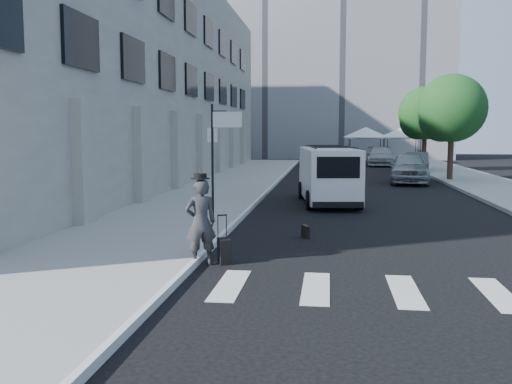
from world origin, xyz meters
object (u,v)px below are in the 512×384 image
(cargo_van, at_px, (328,175))
(parked_car_b, at_px, (417,162))
(suitcase, at_px, (224,251))
(businessman, at_px, (201,222))
(briefcase, at_px, (305,231))
(parked_car_c, at_px, (380,156))
(parked_car_a, at_px, (409,168))

(cargo_van, height_order, parked_car_b, cargo_van)
(parked_car_b, bearing_deg, suitcase, -98.68)
(businessman, bearing_deg, briefcase, -147.45)
(parked_car_c, bearing_deg, parked_car_b, -74.33)
(suitcase, distance_m, cargo_van, 11.01)
(briefcase, relative_size, parked_car_a, 0.09)
(suitcase, bearing_deg, parked_car_c, 56.43)
(parked_car_c, bearing_deg, businessman, -98.44)
(suitcase, xyz_separation_m, parked_car_a, (6.63, 20.09, 0.57))
(briefcase, xyz_separation_m, cargo_van, (0.57, 7.50, 0.96))
(briefcase, xyz_separation_m, suitcase, (-1.63, -3.25, 0.11))
(briefcase, xyz_separation_m, parked_car_a, (4.99, 16.84, 0.69))
(parked_car_a, bearing_deg, briefcase, -100.18)
(parked_car_c, bearing_deg, suitcase, -97.78)
(businessman, height_order, parked_car_a, businessman)
(suitcase, xyz_separation_m, parked_car_c, (6.43, 35.91, 0.49))
(briefcase, distance_m, parked_car_a, 17.58)
(briefcase, distance_m, parked_car_b, 25.90)
(briefcase, height_order, parked_car_a, parked_car_a)
(cargo_van, bearing_deg, businessman, -111.24)
(businessman, relative_size, parked_car_a, 0.37)
(suitcase, distance_m, parked_car_b, 29.46)
(businessman, height_order, parked_car_b, businessman)
(briefcase, bearing_deg, businessman, -139.50)
(parked_car_b, height_order, parked_car_c, parked_car_c)
(cargo_van, bearing_deg, parked_car_c, 72.94)
(cargo_van, xyz_separation_m, parked_car_c, (4.23, 25.15, -0.36))
(businessman, relative_size, cargo_van, 0.31)
(briefcase, height_order, parked_car_b, parked_car_b)
(parked_car_a, distance_m, parked_car_c, 15.82)
(cargo_van, height_order, parked_car_c, cargo_van)
(briefcase, xyz_separation_m, parked_car_b, (6.60, 25.03, 0.54))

